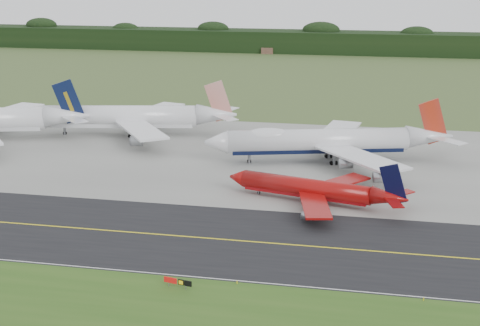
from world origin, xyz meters
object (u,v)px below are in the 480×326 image
(jet_red_737, at_px, (315,189))
(jet_star_tail, at_px, (132,117))
(taxiway_sign, at_px, (178,282))
(jet_ba_747, at_px, (327,141))

(jet_red_737, height_order, jet_star_tail, jet_star_tail)
(jet_star_tail, xyz_separation_m, taxiway_sign, (39.88, -90.27, -4.25))
(jet_ba_747, bearing_deg, jet_red_737, -90.02)
(jet_star_tail, height_order, taxiway_sign, jet_star_tail)
(jet_ba_747, relative_size, taxiway_sign, 13.43)
(jet_red_737, xyz_separation_m, jet_star_tail, (-56.70, 47.85, 2.46))
(jet_ba_747, distance_m, jet_star_tail, 59.19)
(jet_ba_747, xyz_separation_m, jet_star_tail, (-56.71, 16.95, 0.01))
(jet_red_737, distance_m, jet_star_tail, 74.23)
(taxiway_sign, bearing_deg, jet_star_tail, 113.84)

